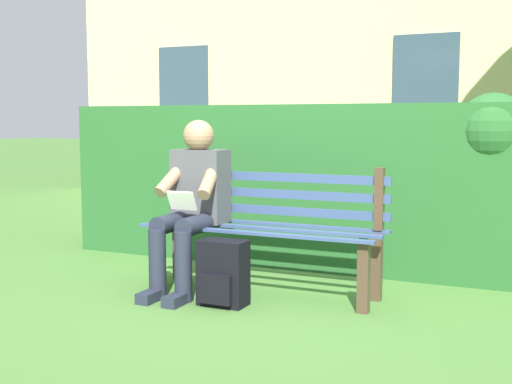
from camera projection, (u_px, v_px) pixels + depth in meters
name	position (u px, v px, depth m)	size (l,w,h in m)	color
ground	(262.00, 293.00, 4.60)	(60.00, 60.00, 0.00)	#477533
park_bench	(266.00, 227.00, 4.62)	(1.68, 0.47, 0.89)	#4C3828
person_seated	(192.00, 200.00, 4.64)	(0.44, 0.73, 1.20)	#4C4C51
hedge_backdrop	(323.00, 182.00, 5.44)	(4.44, 0.67, 1.39)	#265B28
building_facade	(329.00, 3.00, 11.27)	(7.74, 3.21, 6.34)	beige
backpack	(223.00, 274.00, 4.29)	(0.31, 0.25, 0.43)	black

